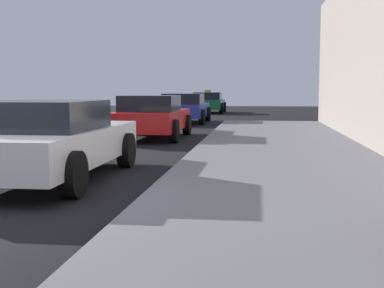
# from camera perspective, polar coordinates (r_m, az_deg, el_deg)

# --- Properties ---
(sidewalk) EXTENTS (4.00, 32.00, 0.15)m
(sidewalk) POSITION_cam_1_polar(r_m,az_deg,el_deg) (6.31, 12.31, -6.76)
(sidewalk) COLOR slate
(sidewalk) RESTS_ON ground_plane
(car_white) EXTENTS (1.95, 4.43, 1.27)m
(car_white) POSITION_cam_1_polar(r_m,az_deg,el_deg) (8.72, -15.06, 0.46)
(car_white) COLOR white
(car_white) RESTS_ON ground_plane
(car_red) EXTENTS (1.99, 4.04, 1.27)m
(car_red) POSITION_cam_1_polar(r_m,az_deg,el_deg) (15.68, -4.43, 2.97)
(car_red) COLOR red
(car_red) RESTS_ON ground_plane
(car_blue) EXTENTS (2.05, 4.07, 1.27)m
(car_blue) POSITION_cam_1_polar(r_m,az_deg,el_deg) (22.97, -0.88, 3.92)
(car_blue) COLOR #233899
(car_blue) RESTS_ON ground_plane
(car_green) EXTENTS (2.04, 4.06, 1.43)m
(car_green) POSITION_cam_1_polar(r_m,az_deg,el_deg) (32.83, 1.74, 4.52)
(car_green) COLOR #196638
(car_green) RESTS_ON ground_plane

